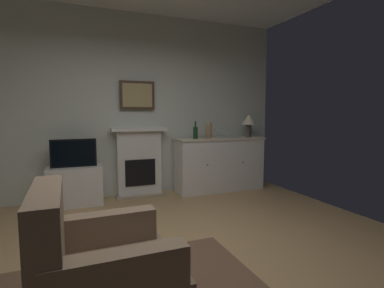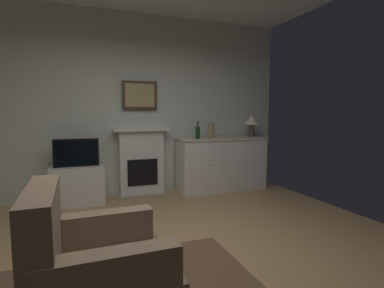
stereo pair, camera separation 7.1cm
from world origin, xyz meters
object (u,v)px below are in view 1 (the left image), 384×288
(table_lamp, at_px, (249,121))
(wine_bottle, at_px, (195,132))
(wine_glass_center, at_px, (222,131))
(tv_cabinet, at_px, (75,186))
(armchair, at_px, (99,273))
(sideboard_cabinet, at_px, (219,164))
(vase_decorative, at_px, (209,130))
(tv_set, at_px, (74,153))
(wine_glass_left, at_px, (215,131))
(framed_picture, at_px, (137,95))
(wine_glass_right, at_px, (226,131))
(fireplace_unit, at_px, (139,162))

(table_lamp, height_order, wine_bottle, table_lamp)
(wine_glass_center, xyz_separation_m, tv_cabinet, (-2.37, 0.02, -0.75))
(table_lamp, relative_size, armchair, 0.43)
(sideboard_cabinet, distance_m, tv_cabinet, 2.34)
(vase_decorative, relative_size, tv_cabinet, 0.38)
(sideboard_cabinet, bearing_deg, tv_cabinet, 179.63)
(sideboard_cabinet, height_order, table_lamp, table_lamp)
(sideboard_cabinet, relative_size, armchair, 1.68)
(tv_cabinet, height_order, tv_set, tv_set)
(armchair, bearing_deg, wine_glass_left, 52.34)
(sideboard_cabinet, xyz_separation_m, wine_glass_center, (0.03, -0.01, 0.58))
(framed_picture, height_order, table_lamp, framed_picture)
(table_lamp, xyz_separation_m, wine_glass_center, (-0.54, -0.01, -0.16))
(wine_glass_right, xyz_separation_m, vase_decorative, (-0.37, -0.07, 0.02))
(wine_glass_left, distance_m, tv_set, 2.27)
(framed_picture, bearing_deg, sideboard_cabinet, -9.29)
(framed_picture, xyz_separation_m, vase_decorative, (1.13, -0.27, -0.57))
(sideboard_cabinet, xyz_separation_m, wine_bottle, (-0.46, -0.02, 0.56))
(wine_bottle, xyz_separation_m, wine_glass_left, (0.38, 0.03, 0.01))
(vase_decorative, xyz_separation_m, tv_cabinet, (-2.11, 0.06, -0.77))
(framed_picture, relative_size, wine_glass_right, 3.33)
(sideboard_cabinet, height_order, wine_bottle, wine_bottle)
(framed_picture, bearing_deg, wine_bottle, -14.80)
(wine_glass_right, bearing_deg, framed_picture, 172.39)
(wine_glass_right, bearing_deg, fireplace_unit, 174.09)
(wine_glass_right, relative_size, tv_set, 0.27)
(wine_glass_right, relative_size, armchair, 0.18)
(framed_picture, distance_m, tv_set, 1.31)
(framed_picture, relative_size, table_lamp, 1.38)
(fireplace_unit, relative_size, tv_cabinet, 1.47)
(fireplace_unit, distance_m, vase_decorative, 1.26)
(wine_glass_left, bearing_deg, vase_decorative, -158.19)
(wine_glass_center, relative_size, tv_cabinet, 0.22)
(wine_glass_left, xyz_separation_m, vase_decorative, (-0.15, -0.06, 0.02))
(sideboard_cabinet, distance_m, wine_glass_center, 0.58)
(wine_glass_left, bearing_deg, tv_set, -179.52)
(fireplace_unit, distance_m, sideboard_cabinet, 1.37)
(vase_decorative, bearing_deg, wine_glass_center, 8.84)
(tv_cabinet, height_order, armchair, armchair)
(table_lamp, xyz_separation_m, vase_decorative, (-0.81, -0.05, -0.14))
(sideboard_cabinet, bearing_deg, table_lamp, 0.00)
(wine_glass_left, bearing_deg, tv_cabinet, 179.89)
(wine_glass_right, distance_m, armchair, 3.71)
(tv_set, bearing_deg, fireplace_unit, 10.77)
(fireplace_unit, xyz_separation_m, framed_picture, (0.00, 0.05, 1.07))
(framed_picture, height_order, vase_decorative, framed_picture)
(wine_bottle, distance_m, wine_glass_left, 0.38)
(fireplace_unit, relative_size, wine_glass_left, 6.67)
(table_lamp, distance_m, tv_set, 2.94)
(table_lamp, relative_size, tv_set, 0.65)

